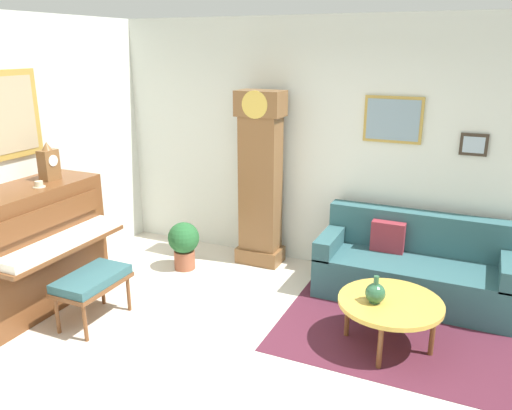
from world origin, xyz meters
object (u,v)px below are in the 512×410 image
Objects in this scene: piano_bench at (92,282)px; green_jug at (375,293)px; piano at (33,247)px; grandfather_clock at (260,184)px; couch at (414,268)px; teacup at (39,185)px; potted_plant at (184,242)px; coffee_table at (390,304)px; mantel_clock at (49,163)px.

piano_bench is 2.54m from green_jug.
piano is 0.71× the size of grandfather_clock.
piano_bench is 2.92× the size of green_jug.
couch is 7.92× the size of green_jug.
teacup is 0.48× the size of green_jug.
piano is 1.62m from potted_plant.
teacup is (-3.20, -0.62, 0.84)m from coffee_table.
teacup reaches higher than piano_bench.
piano is 12.41× the size of teacup.
mantel_clock is at bearing -135.53° from grandfather_clock.
coffee_table is at bearing 6.38° from mantel_clock.
green_jug is at bearing 14.63° from piano_bench.
grandfather_clock is at bearing 50.87° from teacup.
couch reaches higher than green_jug.
piano_bench is at bearing -164.27° from coffee_table.
grandfather_clock is 3.62× the size of potted_plant.
green_jug is at bearing -98.97° from couch.
piano is at bearing -168.15° from coffee_table.
piano is 3.39m from coffee_table.
grandfather_clock reaches higher than piano.
green_jug is (-0.18, -1.11, 0.20)m from couch.
potted_plant is (0.75, 1.26, -0.91)m from teacup.
couch reaches higher than coffee_table.
piano is 0.77m from piano_bench.
piano is 2.48m from grandfather_clock.
mantel_clock is at bearing -173.62° from coffee_table.
couch reaches higher than potted_plant.
teacup reaches higher than piano.
couch is 3.77m from teacup.
grandfather_clock reaches higher than coffee_table.
piano is at bearing -148.25° from teacup.
potted_plant is at bearing -142.77° from grandfather_clock.
mantel_clock reaches higher than coffee_table.
piano_bench is 1.25× the size of potted_plant.
mantel_clock is (-3.37, -1.40, 1.07)m from couch.
teacup is at bearing -153.15° from couch.
green_jug is at bearing -17.21° from potted_plant.
coffee_table is (3.32, 0.70, -0.22)m from piano.
coffee_table is 7.59× the size of teacup.
potted_plant is (-2.45, 0.64, -0.07)m from coffee_table.
potted_plant is at bearing 165.39° from coffee_table.
green_jug is (-0.12, -0.08, 0.12)m from coffee_table.
couch is at bearing -5.09° from grandfather_clock.
mantel_clock is (0.00, 0.32, 0.77)m from piano.
coffee_table is at bearing -14.61° from potted_plant.
piano reaches higher than green_jug.
grandfather_clock is at bearing 37.23° from potted_plant.
potted_plant is at bearing 162.79° from green_jug.
couch is 1.03m from coffee_table.
green_jug is at bearing 9.94° from teacup.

